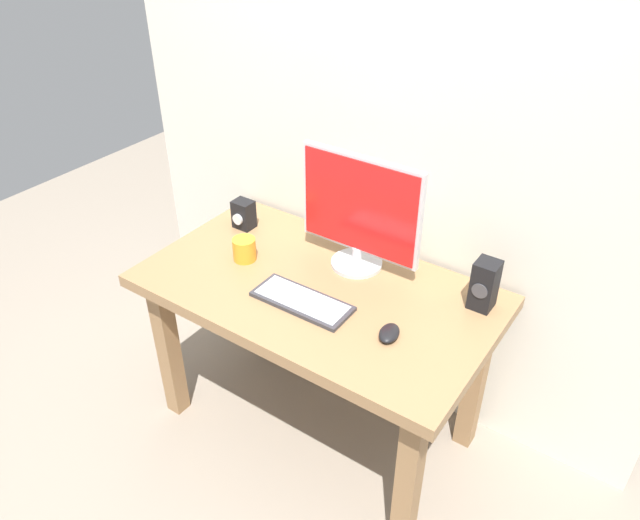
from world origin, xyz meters
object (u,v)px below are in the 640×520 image
(keyboard_primary, at_px, (302,301))
(coffee_mug, at_px, (244,249))
(audio_controller, at_px, (244,214))
(monitor, at_px, (360,212))
(desk, at_px, (317,309))
(speaker_right, at_px, (484,285))
(mouse, at_px, (389,333))

(keyboard_primary, height_order, coffee_mug, coffee_mug)
(audio_controller, bearing_deg, monitor, 3.82)
(desk, distance_m, coffee_mug, 0.37)
(keyboard_primary, bearing_deg, speaker_right, 33.06)
(desk, xyz_separation_m, speaker_right, (0.54, 0.23, 0.20))
(desk, relative_size, speaker_right, 7.10)
(speaker_right, bearing_deg, audio_controller, -176.85)
(mouse, bearing_deg, coffee_mug, 161.47)
(monitor, relative_size, coffee_mug, 5.40)
(desk, relative_size, monitor, 2.65)
(mouse, height_order, coffee_mug, coffee_mug)
(coffee_mug, bearing_deg, monitor, 30.34)
(monitor, xyz_separation_m, keyboard_primary, (-0.03, -0.32, -0.22))
(audio_controller, relative_size, coffee_mug, 1.34)
(monitor, relative_size, mouse, 4.86)
(keyboard_primary, xyz_separation_m, audio_controller, (-0.51, 0.29, 0.05))
(audio_controller, bearing_deg, coffee_mug, -48.94)
(mouse, distance_m, speaker_right, 0.38)
(desk, relative_size, keyboard_primary, 3.58)
(keyboard_primary, xyz_separation_m, mouse, (0.34, 0.02, 0.01))
(desk, height_order, keyboard_primary, keyboard_primary)
(desk, bearing_deg, audio_controller, 160.79)
(audio_controller, xyz_separation_m, coffee_mug, (0.16, -0.19, -0.02))
(desk, distance_m, speaker_right, 0.62)
(audio_controller, bearing_deg, mouse, -17.53)
(monitor, bearing_deg, mouse, -44.66)
(desk, distance_m, monitor, 0.40)
(monitor, bearing_deg, speaker_right, 2.40)
(desk, xyz_separation_m, monitor, (0.05, 0.21, 0.34))
(monitor, bearing_deg, coffee_mug, -149.66)
(speaker_right, relative_size, audio_controller, 1.51)
(audio_controller, bearing_deg, keyboard_primary, -29.23)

